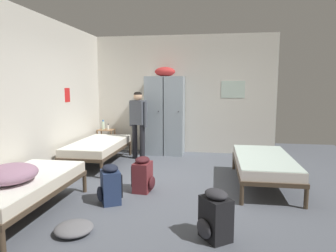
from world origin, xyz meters
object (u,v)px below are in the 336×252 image
shelf_unit (106,138)px  lotion_bottle (108,127)px  bed_left_front (21,186)px  backpack_black (215,216)px  bed_right (264,163)px  person_traveler (138,119)px  backpack_maroon (143,175)px  bedding_heap (10,174)px  backpack_navy (110,185)px  water_bottle (103,125)px  locker_bank (165,114)px  bed_left_rear (98,146)px  clothes_pile_grey (74,228)px

shelf_unit → lotion_bottle: (0.07, -0.04, 0.29)m
bed_left_front → backpack_black: bearing=-5.8°
bed_right → person_traveler: person_traveler is taller
shelf_unit → backpack_maroon: shelf_unit is taller
backpack_black → person_traveler: bearing=116.7°
bedding_heap → backpack_navy: bearing=38.6°
bedding_heap → person_traveler: 3.43m
bed_right → water_bottle: 4.08m
person_traveler → locker_bank: bearing=50.4°
shelf_unit → bed_left_rear: size_ratio=0.30×
lotion_bottle → bed_left_front: bearing=-87.2°
shelf_unit → backpack_black: 4.76m
locker_bank → bed_left_front: locker_bank is taller
backpack_navy → clothes_pile_grey: size_ratio=1.27×
locker_bank → lotion_bottle: 1.44m
shelf_unit → lotion_bottle: bearing=-29.7°
shelf_unit → locker_bank: bearing=1.9°
locker_bank → shelf_unit: 1.59m
shelf_unit → person_traveler: person_traveler is taller
clothes_pile_grey → locker_bank: bearing=85.2°
locker_bank → shelf_unit: (-1.46, -0.05, -0.62)m
person_traveler → water_bottle: size_ratio=6.56×
backpack_navy → bed_left_front: bearing=-149.8°
bed_left_rear → lotion_bottle: (-0.18, 1.11, 0.25)m
locker_bank → bed_left_rear: size_ratio=1.09×
backpack_maroon → backpack_navy: 0.64m
bed_left_rear → lotion_bottle: 1.15m
person_traveler → clothes_pile_grey: size_ratio=3.48×
bed_right → backpack_maroon: backpack_maroon is taller
shelf_unit → bedding_heap: size_ratio=0.85×
shelf_unit → backpack_maroon: size_ratio=1.04×
bedding_heap → person_traveler: (0.70, 3.34, 0.31)m
clothes_pile_grey → bed_left_rear: bearing=106.6°
backpack_black → shelf_unit: bearing=124.1°
lotion_bottle → backpack_maroon: bearing=-59.9°
shelf_unit → backpack_navy: bearing=-68.9°
person_traveler → backpack_black: size_ratio=2.74×
bed_left_front → person_traveler: person_traveler is taller
locker_bank → bed_right: 2.92m
bed_right → backpack_navy: 2.51m
locker_bank → backpack_maroon: locker_bank is taller
locker_bank → backpack_black: size_ratio=3.76×
bedding_heap → backpack_black: bearing=-1.0°
lotion_bottle → person_traveler: bearing=-30.1°
bed_left_rear → clothes_pile_grey: 3.05m
bed_left_rear → bedding_heap: 2.76m
bed_left_rear → clothes_pile_grey: size_ratio=4.38×
bed_left_front → bed_left_rear: bearing=90.0°
bed_left_front → bed_left_rear: 2.55m
locker_bank → person_traveler: bearing=-129.6°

